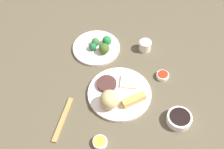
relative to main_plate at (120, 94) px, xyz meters
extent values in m
cube|color=brown|center=(0.00, 0.00, -0.02)|extent=(2.20, 2.20, 0.02)
cylinder|color=white|center=(0.00, 0.00, 0.00)|extent=(0.28, 0.28, 0.02)
sphere|color=tan|center=(-0.05, -0.05, 0.05)|extent=(0.08, 0.08, 0.08)
cube|color=tan|center=(0.05, -0.05, 0.02)|extent=(0.11, 0.07, 0.03)
cube|color=beige|center=(0.05, 0.05, 0.01)|extent=(0.09, 0.08, 0.01)
cylinder|color=#432723|center=(-0.05, 0.05, 0.02)|extent=(0.09, 0.09, 0.02)
cylinder|color=white|center=(-0.09, 0.28, 0.00)|extent=(0.23, 0.23, 0.01)
sphere|color=#1E6335|center=(-0.11, 0.27, 0.02)|extent=(0.04, 0.04, 0.04)
sphere|color=#1F7534|center=(-0.04, 0.30, 0.03)|extent=(0.05, 0.05, 0.05)
sphere|color=#3C5920|center=(-0.06, 0.25, 0.03)|extent=(0.05, 0.05, 0.05)
sphere|color=#306634|center=(-0.09, 0.30, 0.03)|extent=(0.04, 0.04, 0.04)
cylinder|color=white|center=(0.23, -0.14, 0.01)|extent=(0.10, 0.10, 0.04)
cylinder|color=black|center=(0.23, -0.14, 0.03)|extent=(0.08, 0.08, 0.00)
cylinder|color=white|center=(0.21, 0.09, 0.00)|extent=(0.06, 0.06, 0.02)
cylinder|color=red|center=(0.21, 0.09, 0.01)|extent=(0.05, 0.05, 0.00)
cylinder|color=white|center=(-0.10, -0.22, 0.00)|extent=(0.06, 0.06, 0.02)
cylinder|color=yellow|center=(-0.10, -0.22, 0.01)|extent=(0.05, 0.05, 0.00)
cylinder|color=white|center=(0.15, 0.26, 0.02)|extent=(0.06, 0.06, 0.05)
cube|color=#A68246|center=(-0.24, -0.10, 0.00)|extent=(0.08, 0.20, 0.01)
camera|label=1|loc=(-0.08, -0.63, 0.98)|focal=42.77mm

